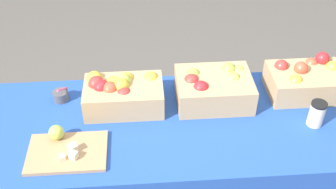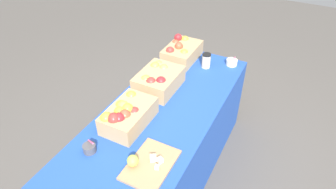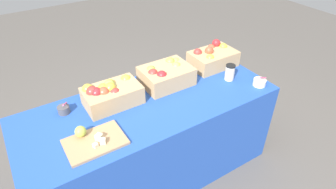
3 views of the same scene
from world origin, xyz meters
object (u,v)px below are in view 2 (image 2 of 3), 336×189
Objects in this scene: apple_crate_left at (182,52)px; sample_bowl_mid at (232,62)px; apple_crate_right at (127,114)px; apple_crate_middle at (158,79)px; cutting_board_front at (148,164)px; sample_bowl_near at (89,148)px; coffee_cup at (206,61)px.

apple_crate_left is 3.69× the size of sample_bowl_mid.
apple_crate_middle is at bearing 1.84° from apple_crate_right.
cutting_board_front is at bearing -156.03° from apple_crate_middle.
sample_bowl_near is 0.91× the size of sample_bowl_mid.
apple_crate_left reaches higher than apple_crate_right.
apple_crate_right is at bearing -12.62° from sample_bowl_near.
apple_crate_right reaches higher than apple_crate_middle.
coffee_cup is at bearing 126.15° from sample_bowl_mid.
apple_crate_middle is (-0.50, -0.03, 0.00)m from apple_crate_left.
cutting_board_front is (-0.73, -0.32, -0.06)m from apple_crate_middle.
coffee_cup is (-0.03, -0.25, -0.01)m from apple_crate_left.
apple_crate_right reaches higher than coffee_cup.
sample_bowl_mid is (1.40, -0.48, -0.00)m from sample_bowl_near.
sample_bowl_mid reaches higher than sample_bowl_near.
apple_crate_middle is 2.91× the size of coffee_cup.
sample_bowl_mid is at bearing -20.53° from apple_crate_right.
coffee_cup is (1.26, -0.28, 0.04)m from sample_bowl_near.
apple_crate_middle is 0.74m from sample_bowl_mid.
apple_crate_right is 3.72× the size of sample_bowl_mid.
apple_crate_middle is 0.52m from coffee_cup.
coffee_cup is (0.94, -0.21, -0.02)m from apple_crate_right.
apple_crate_left is at bearing 16.09° from cutting_board_front.
coffee_cup is at bearing -12.66° from apple_crate_right.
apple_crate_middle is 3.98× the size of sample_bowl_near.
cutting_board_front is at bearing -175.30° from coffee_cup.
cutting_board_front is at bearing 175.91° from sample_bowl_mid.
apple_crate_middle is 0.80m from cutting_board_front.
apple_crate_right is at bearing -178.16° from apple_crate_middle.
apple_crate_left reaches higher than sample_bowl_near.
apple_crate_right is (-0.47, -0.02, 0.01)m from apple_crate_middle.
apple_crate_middle is at bearing 154.07° from coffee_cup.
apple_crate_left is 1.28m from cutting_board_front.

